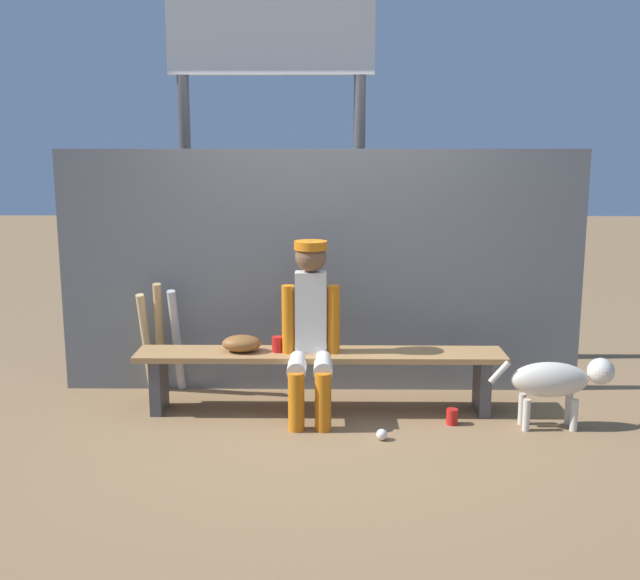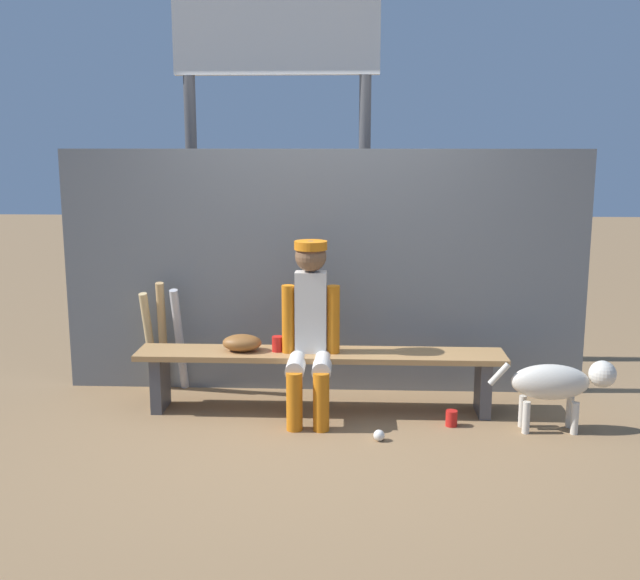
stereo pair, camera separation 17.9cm
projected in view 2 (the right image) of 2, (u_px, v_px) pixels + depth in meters
name	position (u px, v px, depth m)	size (l,w,h in m)	color
ground_plane	(320.00, 411.00, 5.52)	(30.00, 30.00, 0.00)	olive
chainlink_fence	(323.00, 272.00, 5.84)	(4.01, 0.03, 1.87)	slate
dugout_bench	(320.00, 364.00, 5.45)	(2.63, 0.36, 0.44)	#AD7F4C
player_seated	(310.00, 325.00, 5.30)	(0.41, 0.55, 1.24)	silver
baseball_glove	(242.00, 343.00, 5.45)	(0.28, 0.20, 0.12)	brown
bat_aluminum_silver	(179.00, 340.00, 5.87)	(0.06, 0.06, 0.84)	#B7B7BC
bat_wood_tan	(163.00, 337.00, 5.88)	(0.06, 0.06, 0.88)	tan
bat_wood_natural	(150.00, 341.00, 5.90)	(0.06, 0.06, 0.80)	tan
baseball	(379.00, 435.00, 4.96)	(0.07, 0.07, 0.07)	white
cup_on_ground	(451.00, 418.00, 5.21)	(0.08, 0.08, 0.11)	red
cup_on_bench	(278.00, 344.00, 5.44)	(0.08, 0.08, 0.11)	red
scoreboard	(284.00, 83.00, 6.37)	(1.99, 0.27, 3.48)	#3F3F42
dog	(559.00, 383.00, 5.08)	(0.84, 0.20, 0.49)	beige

